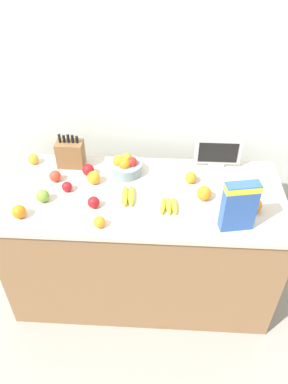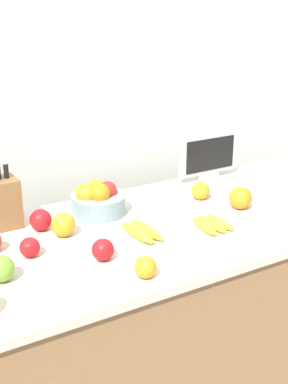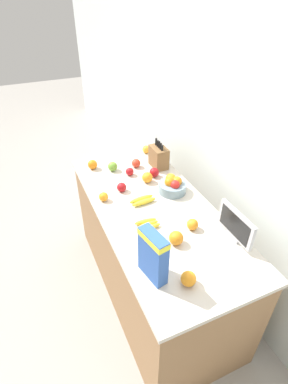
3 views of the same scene
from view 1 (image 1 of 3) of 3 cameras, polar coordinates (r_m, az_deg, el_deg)
name	(u,v)px [view 1 (image 1 of 3)]	position (r m, az deg, el deg)	size (l,w,h in m)	color
ground_plane	(142,283)	(2.97, -0.23, -13.73)	(14.00, 14.00, 0.00)	gray
wall_back	(147,91)	(2.62, 0.53, 15.09)	(9.00, 0.06, 2.60)	silver
counter	(142,243)	(2.63, -0.26, -7.81)	(1.77, 0.78, 0.90)	olive
knife_block	(70,154)	(2.56, -11.15, 5.77)	(0.18, 0.11, 0.28)	brown
small_monitor	(218,153)	(2.53, 11.19, 5.91)	(0.30, 0.03, 0.21)	#B7B7BC
cereal_box	(239,205)	(2.05, 14.33, -1.86)	(0.20, 0.10, 0.30)	#2D56A8
fruit_bowl	(126,166)	(2.46, -2.79, 4.00)	(0.21, 0.21, 0.13)	gray
banana_bunch_left	(169,206)	(2.21, 3.79, -2.10)	(0.11, 0.16, 0.03)	yellow
banana_bunch_right	(128,196)	(2.27, -2.45, -0.59)	(0.09, 0.19, 0.04)	yellow
apple_middle	(67,186)	(2.37, -11.62, 0.86)	(0.07, 0.07, 0.07)	#A31419
apple_leftmost	(94,202)	(2.22, -7.69, -1.56)	(0.07, 0.07, 0.07)	#A31419
apple_rightmost	(55,176)	(2.46, -13.39, 2.37)	(0.07, 0.07, 0.07)	red
apple_rear	(88,170)	(2.48, -8.50, 3.36)	(0.08, 0.08, 0.08)	#A31419
apple_front	(43,196)	(2.32, -15.17, -0.57)	(0.08, 0.08, 0.08)	#6B9E33
orange_mid_left	(99,222)	(2.09, -6.83, -4.56)	(0.07, 0.07, 0.07)	orange
orange_mid_right	(255,205)	(2.27, 16.56, -1.86)	(0.08, 0.08, 0.08)	orange
orange_back_center	(33,159)	(2.67, -16.52, 4.85)	(0.07, 0.07, 0.07)	orange
orange_front_right	(19,212)	(2.25, -18.51, -2.85)	(0.08, 0.08, 0.08)	orange
orange_near_bowl	(94,178)	(2.40, -7.68, 2.20)	(0.08, 0.08, 0.08)	orange
orange_by_cereal	(191,178)	(2.40, 7.14, 2.19)	(0.07, 0.07, 0.07)	orange
orange_front_center	(204,193)	(2.28, 9.13, -0.18)	(0.09, 0.09, 0.09)	orange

